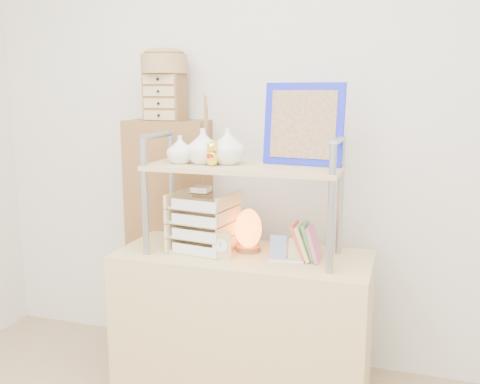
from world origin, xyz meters
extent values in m
cube|color=silver|center=(0.00, 1.70, 1.30)|extent=(3.40, 0.02, 2.60)
cube|color=#D4B770|center=(0.00, 1.20, 0.38)|extent=(1.20, 0.50, 0.75)
cube|color=brown|center=(-0.55, 1.57, 0.68)|extent=(0.47, 0.27, 1.35)
cylinder|color=gray|center=(-0.43, 1.05, 1.02)|extent=(0.03, 0.03, 0.55)
cylinder|color=gray|center=(-0.43, 1.35, 1.02)|extent=(0.03, 0.03, 0.55)
cylinder|color=gray|center=(-0.43, 1.20, 1.30)|extent=(0.03, 0.30, 0.03)
cylinder|color=gray|center=(0.43, 1.05, 1.02)|extent=(0.03, 0.03, 0.55)
cylinder|color=gray|center=(0.43, 1.35, 1.02)|extent=(0.03, 0.03, 0.55)
cylinder|color=gray|center=(0.43, 1.20, 1.30)|extent=(0.03, 0.30, 0.03)
cube|color=tan|center=(0.00, 1.20, 1.16)|extent=(0.90, 0.34, 0.02)
imported|color=silver|center=(-0.30, 1.18, 1.24)|extent=(0.13, 0.13, 0.13)
imported|color=silver|center=(-0.20, 1.20, 1.25)|extent=(0.16, 0.16, 0.17)
imported|color=silver|center=(-0.08, 1.22, 1.26)|extent=(0.16, 0.16, 0.17)
cylinder|color=#254BA2|center=(-0.22, 1.32, 1.22)|extent=(0.07, 0.07, 0.10)
cube|color=#1520CC|center=(0.26, 1.30, 1.36)|extent=(0.38, 0.10, 0.37)
cube|color=brown|center=(0.26, 1.29, 1.36)|extent=(0.31, 0.07, 0.31)
cube|color=#D55D8A|center=(0.34, 1.20, 0.83)|extent=(0.06, 0.12, 0.17)
cube|color=#53A656|center=(0.31, 1.22, 0.83)|extent=(0.07, 0.12, 0.17)
cube|color=#CDC67B|center=(0.29, 1.20, 0.83)|extent=(0.07, 0.13, 0.16)
cube|color=#E75436|center=(0.27, 1.22, 0.83)|extent=(0.08, 0.14, 0.16)
cube|color=#D9BD82|center=(-0.20, 1.21, 0.76)|extent=(0.29, 0.27, 0.01)
cube|color=white|center=(-0.20, 1.09, 0.78)|extent=(0.24, 0.05, 0.05)
cube|color=#D9BD82|center=(-0.20, 1.21, 0.83)|extent=(0.29, 0.27, 0.01)
cube|color=white|center=(-0.20, 1.09, 0.85)|extent=(0.24, 0.05, 0.05)
cube|color=#D9BD82|center=(-0.20, 1.21, 0.90)|extent=(0.29, 0.27, 0.01)
cube|color=white|center=(-0.20, 1.09, 0.92)|extent=(0.24, 0.05, 0.05)
cube|color=#D9BD82|center=(-0.20, 1.21, 0.97)|extent=(0.29, 0.27, 0.01)
cube|color=white|center=(-0.20, 1.09, 0.99)|extent=(0.24, 0.05, 0.05)
cube|color=beige|center=(-0.20, 1.19, 1.05)|extent=(0.08, 0.08, 0.03)
cylinder|color=brown|center=(0.01, 1.25, 0.76)|extent=(0.12, 0.12, 0.03)
ellipsoid|color=orange|center=(0.01, 1.25, 0.87)|extent=(0.14, 0.13, 0.18)
cube|color=tan|center=(-0.07, 1.10, 0.81)|extent=(0.09, 0.06, 0.12)
cylinder|color=white|center=(-0.07, 1.08, 0.82)|extent=(0.06, 0.02, 0.06)
cube|color=white|center=(0.22, 1.15, 0.75)|extent=(0.16, 0.06, 0.01)
cube|color=navy|center=(0.18, 1.16, 0.81)|extent=(0.08, 0.03, 0.11)
cube|color=tan|center=(0.27, 1.16, 0.81)|extent=(0.08, 0.03, 0.10)
cube|color=brown|center=(-0.55, 1.55, 1.48)|extent=(0.20, 0.15, 0.25)
cube|color=tan|center=(-0.55, 1.47, 1.38)|extent=(0.18, 0.01, 0.05)
cube|color=tan|center=(-0.55, 1.47, 1.44)|extent=(0.18, 0.01, 0.05)
cube|color=tan|center=(-0.55, 1.47, 1.51)|extent=(0.18, 0.01, 0.05)
cube|color=tan|center=(-0.55, 1.47, 1.57)|extent=(0.18, 0.01, 0.05)
cylinder|color=#987545|center=(-0.55, 1.55, 1.65)|extent=(0.25, 0.25, 0.10)
camera|label=1|loc=(0.72, -1.12, 1.51)|focal=40.00mm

